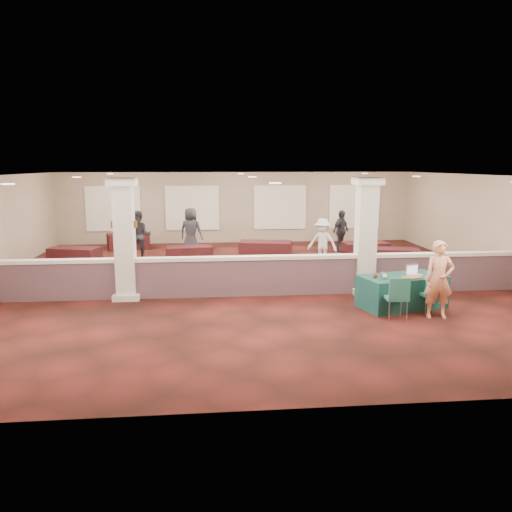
{
  "coord_description": "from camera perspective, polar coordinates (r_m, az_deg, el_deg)",
  "views": [
    {
      "loc": [
        -1.33,
        -14.72,
        3.55
      ],
      "look_at": [
        -0.08,
        -2.0,
        1.19
      ],
      "focal_mm": 35.0,
      "sensor_mm": 36.0,
      "label": 1
    }
  ],
  "objects": [
    {
      "name": "yarn_grey",
      "position": [
        12.78,
        14.3,
        -2.02
      ],
      "size": [
        0.11,
        0.11,
        0.11
      ],
      "primitive_type": "sphere",
      "color": "#535258",
      "rests_on": "near_table"
    },
    {
      "name": "yarn_red",
      "position": [
        12.56,
        13.47,
        -2.21
      ],
      "size": [
        0.11,
        0.11,
        0.11
      ],
      "primitive_type": "sphere",
      "color": "maroon",
      "rests_on": "near_table"
    },
    {
      "name": "far_table_back_right",
      "position": [
        19.13,
        12.38,
        0.54
      ],
      "size": [
        1.7,
        0.92,
        0.67
      ],
      "primitive_type": "cube",
      "rotation": [
        0.0,
        0.0,
        0.05
      ],
      "color": "black",
      "rests_on": "ground"
    },
    {
      "name": "ground",
      "position": [
        15.2,
        -0.43,
        -3.05
      ],
      "size": [
        16.0,
        16.0,
        0.0
      ],
      "primitive_type": "plane",
      "color": "#4B1612",
      "rests_on": "ground"
    },
    {
      "name": "ceiling",
      "position": [
        14.79,
        -0.44,
        9.1
      ],
      "size": [
        16.0,
        16.0,
        0.02
      ],
      "primitive_type": "cube",
      "color": "silver",
      "rests_on": "wall_back"
    },
    {
      "name": "conf_chair_main",
      "position": [
        12.7,
        19.47,
        -3.77
      ],
      "size": [
        0.5,
        0.51,
        0.95
      ],
      "rotation": [
        0.0,
        0.0,
        0.07
      ],
      "color": "#216252",
      "rests_on": "ground"
    },
    {
      "name": "partition_wall",
      "position": [
        13.62,
        0.14,
        -2.19
      ],
      "size": [
        15.6,
        0.28,
        1.1
      ],
      "color": "#543842",
      "rests_on": "ground"
    },
    {
      "name": "scissors",
      "position": [
        13.18,
        19.7,
        -2.16
      ],
      "size": [
        0.14,
        0.07,
        0.01
      ],
      "primitive_type": "cube",
      "rotation": [
        0.0,
        0.0,
        0.27
      ],
      "color": "#B42213",
      "rests_on": "near_table"
    },
    {
      "name": "screen_glow",
      "position": [
        13.19,
        17.42,
        -1.49
      ],
      "size": [
        0.32,
        0.09,
        0.21
      ],
      "primitive_type": "cube",
      "rotation": [
        0.0,
        0.0,
        0.27
      ],
      "color": "silver",
      "rests_on": "near_table"
    },
    {
      "name": "far_table_front_center",
      "position": [
        18.03,
        -7.64,
        0.07
      ],
      "size": [
        1.72,
        1.01,
        0.66
      ],
      "primitive_type": "cube",
      "rotation": [
        0.0,
        0.0,
        0.12
      ],
      "color": "black",
      "rests_on": "ground"
    },
    {
      "name": "wall_front",
      "position": [
        7.12,
        5.39,
        -5.46
      ],
      "size": [
        16.0,
        0.04,
        3.2
      ],
      "primitive_type": "cube",
      "color": "gray",
      "rests_on": "ground"
    },
    {
      "name": "far_table_back_center",
      "position": [
        18.32,
        1.11,
        0.49
      ],
      "size": [
        2.03,
        1.31,
        0.76
      ],
      "primitive_type": "cube",
      "rotation": [
        0.0,
        0.0,
        -0.21
      ],
      "color": "black",
      "rests_on": "ground"
    },
    {
      "name": "conf_chair_side",
      "position": [
        11.96,
        15.84,
        -4.25
      ],
      "size": [
        0.53,
        0.53,
        1.01
      ],
      "rotation": [
        0.0,
        0.0,
        -0.05
      ],
      "color": "#216252",
      "rests_on": "ground"
    },
    {
      "name": "column_left",
      "position": [
        13.54,
        -14.78,
        1.99
      ],
      "size": [
        0.72,
        0.72,
        3.2
      ],
      "color": "beige",
      "rests_on": "ground"
    },
    {
      "name": "wall_back",
      "position": [
        22.85,
        -2.25,
        5.55
      ],
      "size": [
        16.0,
        0.04,
        3.2
      ],
      "primitive_type": "cube",
      "color": "gray",
      "rests_on": "ground"
    },
    {
      "name": "near_table",
      "position": [
        13.06,
        16.32,
        -3.92
      ],
      "size": [
        2.29,
        1.56,
        0.8
      ],
      "primitive_type": "cube",
      "rotation": [
        0.0,
        0.0,
        0.27
      ],
      "color": "#0F3A38",
      "rests_on": "ground"
    },
    {
      "name": "sconce_left",
      "position": [
        13.54,
        -16.02,
        3.48
      ],
      "size": [
        0.12,
        0.12,
        0.18
      ],
      "color": "brown",
      "rests_on": "column_left"
    },
    {
      "name": "attendee_b",
      "position": [
        17.78,
        7.59,
        1.58
      ],
      "size": [
        1.17,
        0.99,
        1.67
      ],
      "primitive_type": "imported",
      "rotation": [
        0.0,
        0.0,
        -0.57
      ],
      "color": "#BABAB6",
      "rests_on": "ground"
    },
    {
      "name": "sconce_right",
      "position": [
        13.45,
        -13.67,
        3.55
      ],
      "size": [
        0.12,
        0.12,
        0.18
      ],
      "color": "brown",
      "rests_on": "column_left"
    },
    {
      "name": "far_table_front_left",
      "position": [
        18.6,
        -19.99,
        -0.11
      ],
      "size": [
        1.85,
        1.28,
        0.68
      ],
      "primitive_type": "cube",
      "rotation": [
        0.0,
        0.0,
        -0.29
      ],
      "color": "black",
      "rests_on": "ground"
    },
    {
      "name": "wall_right",
      "position": [
        17.54,
        26.63,
        2.96
      ],
      "size": [
        0.04,
        16.0,
        3.2
      ],
      "primitive_type": "cube",
      "color": "gray",
      "rests_on": "ground"
    },
    {
      "name": "laptop_screen",
      "position": [
        13.2,
        17.4,
        -1.42
      ],
      "size": [
        0.35,
        0.11,
        0.24
      ],
      "primitive_type": "cube",
      "rotation": [
        0.0,
        0.0,
        0.27
      ],
      "color": "#B8B8BC",
      "rests_on": "near_table"
    },
    {
      "name": "knitting",
      "position": [
        12.79,
        17.35,
        -2.35
      ],
      "size": [
        0.51,
        0.43,
        0.03
      ],
      "primitive_type": "cube",
      "rotation": [
        0.0,
        0.0,
        0.27
      ],
      "color": "#CC6120",
      "rests_on": "near_table"
    },
    {
      "name": "far_table_front_right",
      "position": [
        18.11,
        15.52,
        -0.18
      ],
      "size": [
        1.76,
        1.19,
        0.65
      ],
      "primitive_type": "cube",
      "rotation": [
        0.0,
        0.0,
        -0.25
      ],
      "color": "black",
      "rests_on": "ground"
    },
    {
      "name": "attendee_d",
      "position": [
        19.92,
        -7.44,
        2.83
      ],
      "size": [
        1.04,
        0.79,
        1.87
      ],
      "primitive_type": "imported",
      "rotation": [
        0.0,
        0.0,
        2.79
      ],
      "color": "black",
      "rests_on": "ground"
    },
    {
      "name": "column_right",
      "position": [
        14.04,
        12.42,
        2.38
      ],
      "size": [
        0.72,
        0.72,
        3.2
      ],
      "color": "beige",
      "rests_on": "ground"
    },
    {
      "name": "yarn_cream",
      "position": [
        12.52,
        14.52,
        -2.27
      ],
      "size": [
        0.12,
        0.12,
        0.12
      ],
      "primitive_type": "sphere",
      "color": "beige",
      "rests_on": "near_table"
    },
    {
      "name": "laptop_base",
      "position": [
        13.13,
        17.71,
        -2.08
      ],
      "size": [
        0.42,
        0.34,
        0.02
      ],
      "primitive_type": "cube",
      "rotation": [
        0.0,
        0.0,
        0.27
      ],
      "color": "#B8B8BC",
      "rests_on": "near_table"
    },
    {
      "name": "attendee_c",
      "position": [
        20.75,
        9.68,
        2.83
      ],
      "size": [
        1.07,
        1.02,
        1.71
      ],
      "primitive_type": "imported",
      "rotation": [
        0.0,
        0.0,
        0.72
      ],
      "color": "black",
      "rests_on": "ground"
    },
    {
      "name": "far_table_back_left",
      "position": [
        21.72,
        -14.39,
        1.63
      ],
      "size": [
        1.85,
        1.28,
        0.68
      ],
      "primitive_type": "cube",
      "rotation": [
        0.0,
        0.0,
        0.29
      ],
      "color": "black",
      "rests_on": "ground"
    },
    {
      "name": "attendee_a",
      "position": [
        19.08,
        -13.19,
        2.27
      ],
      "size": [
        0.9,
        0.51,
        1.85
      ],
      "primitive_type": "imported",
      "rotation": [
        0.0,
        0.0,
        0.01
      ],
      "color": "black",
      "rests_on": "ground"
    },
    {
      "name": "woman",
      "position": [
        12.33,
        20.19,
        -2.54
      ],
      "size": [
        0.71,
        0.53,
        1.83
      ],
      "primitive_type": "imported",
      "rotation": [
        0.0,
        0.0,
        -0.14
      ],
      "color": "#E3A163",
      "rests_on": "ground"
    }
  ]
}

